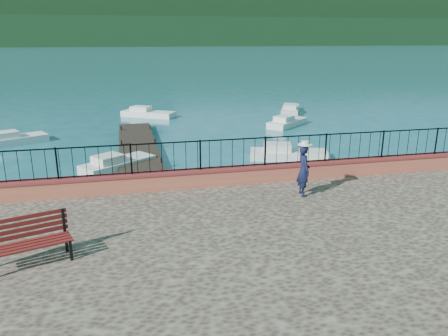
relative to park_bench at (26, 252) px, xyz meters
name	(u,v)px	position (x,y,z in m)	size (l,w,h in m)	color
ground	(238,274)	(4.87, 0.56, -1.51)	(2000.00, 2000.00, 0.00)	#19596B
parapet	(210,177)	(4.87, 4.26, -0.02)	(28.00, 0.46, 0.58)	#B05C3F
railing	(209,155)	(4.87, 4.26, 0.74)	(27.00, 0.05, 0.95)	black
dock	(139,156)	(2.87, 12.56, -1.36)	(2.00, 16.00, 0.30)	#2D231C
far_forest	(123,32)	(4.87, 300.56, 7.49)	(900.00, 60.00, 18.00)	black
foothills	(121,15)	(4.87, 360.56, 20.49)	(900.00, 120.00, 44.00)	black
companion_hill	(290,41)	(224.87, 560.56, -1.51)	(448.00, 384.00, 180.00)	#142D23
park_bench	(26,252)	(0.00, 0.00, 0.00)	(1.99, 1.17, 1.05)	black
person	(304,170)	(7.51, 2.72, 0.49)	(0.59, 0.38, 1.61)	black
hat	(305,143)	(7.51, 2.72, 1.36)	(0.44, 0.44, 0.12)	white
boat_0	(118,161)	(1.83, 10.94, -1.11)	(3.50, 1.30, 0.80)	silver
boat_1	(289,151)	(10.24, 10.86, -1.11)	(3.86, 1.30, 0.80)	silver
boat_2	(288,120)	(13.25, 18.87, -1.11)	(3.54, 1.30, 0.80)	silver
boat_3	(16,137)	(-3.91, 17.50, -1.11)	(3.28, 1.30, 0.80)	silver
boat_4	(148,112)	(4.07, 24.73, -1.11)	(4.14, 1.30, 0.80)	silver
boat_5	(290,108)	(15.49, 24.09, -1.11)	(4.31, 1.30, 0.80)	silver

